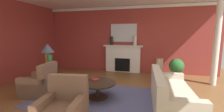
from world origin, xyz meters
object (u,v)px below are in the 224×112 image
object	(u,v)px
table_lamp	(48,50)
vase_mantel_left	(111,41)
fireplace	(123,59)
vase_on_side_table	(50,61)
armchair_facing_fireplace	(64,111)
coffee_table	(98,86)
mantel_mirror	(124,33)
armchair_near_window	(40,85)
vase_tall_corner	(159,67)
side_table	(49,74)
potted_plant	(176,67)
sofa	(170,95)
vase_mantel_right	(135,41)

from	to	relation	value
table_lamp	vase_mantel_left	bearing A→B (deg)	57.91
fireplace	vase_on_side_table	bearing A→B (deg)	-126.41
armchair_facing_fireplace	coffee_table	bearing A→B (deg)	83.06
mantel_mirror	armchair_facing_fireplace	distance (m)	4.90
armchair_near_window	armchair_facing_fireplace	distance (m)	1.92
coffee_table	vase_tall_corner	bearing A→B (deg)	58.22
mantel_mirror	side_table	size ratio (longest dim) A/B	1.73
armchair_near_window	side_table	world-z (taller)	armchair_near_window
armchair_near_window	potted_plant	distance (m)	4.82
mantel_mirror	vase_mantel_left	xyz separation A→B (m)	(-0.55, -0.17, -0.36)
armchair_near_window	side_table	size ratio (longest dim) A/B	1.36
side_table	vase_on_side_table	xyz separation A→B (m)	(0.15, -0.12, 0.49)
coffee_table	potted_plant	bearing A→B (deg)	45.36
sofa	armchair_near_window	distance (m)	3.58
mantel_mirror	table_lamp	size ratio (longest dim) A/B	1.62
armchair_near_window	table_lamp	world-z (taller)	table_lamp
fireplace	table_lamp	distance (m)	3.36
table_lamp	vase_tall_corner	bearing A→B (deg)	30.81
armchair_near_window	fireplace	bearing A→B (deg)	61.84
armchair_near_window	vase_on_side_table	size ratio (longest dim) A/B	2.46
fireplace	table_lamp	bearing A→B (deg)	-129.75
side_table	vase_on_side_table	distance (m)	0.53
armchair_facing_fireplace	fireplace	bearing A→B (deg)	86.51
mantel_mirror	vase_on_side_table	size ratio (longest dim) A/B	3.14
vase_mantel_right	potted_plant	world-z (taller)	vase_mantel_right
vase_mantel_right	vase_mantel_left	size ratio (longest dim) A/B	1.09
vase_mantel_right	potted_plant	size ratio (longest dim) A/B	0.53
armchair_facing_fireplace	vase_on_side_table	xyz separation A→B (m)	(-1.68, 1.88, 0.59)
vase_on_side_table	potted_plant	distance (m)	4.63
vase_tall_corner	coffee_table	bearing A→B (deg)	-121.78
armchair_facing_fireplace	vase_tall_corner	world-z (taller)	armchair_facing_fireplace
armchair_near_window	side_table	bearing A→B (deg)	110.50
fireplace	mantel_mirror	distance (m)	1.23
armchair_near_window	vase_mantel_left	size ratio (longest dim) A/B	2.37
sofa	side_table	world-z (taller)	sofa
fireplace	vase_tall_corner	bearing A→B (deg)	-10.36
mantel_mirror	sofa	bearing A→B (deg)	-61.72
armchair_near_window	armchair_facing_fireplace	size ratio (longest dim) A/B	1.00
armchair_facing_fireplace	vase_tall_corner	xyz separation A→B (m)	(1.92, 4.23, 0.06)
fireplace	coffee_table	xyz separation A→B (m)	(-0.10, -3.11, -0.26)
sofa	vase_mantel_right	distance (m)	3.57
coffee_table	side_table	bearing A→B (deg)	163.91
armchair_near_window	coffee_table	distance (m)	1.71
table_lamp	armchair_facing_fireplace	bearing A→B (deg)	-47.50
mantel_mirror	vase_on_side_table	world-z (taller)	mantel_mirror
table_lamp	vase_on_side_table	bearing A→B (deg)	-38.66
mantel_mirror	vase_on_side_table	bearing A→B (deg)	-125.21
mantel_mirror	armchair_near_window	size ratio (longest dim) A/B	1.28
fireplace	potted_plant	xyz separation A→B (m)	(2.24, -0.74, -0.10)
vase_mantel_left	vase_mantel_right	bearing A→B (deg)	0.00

